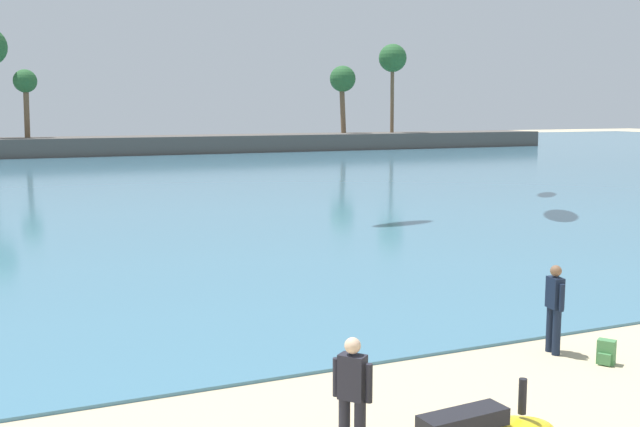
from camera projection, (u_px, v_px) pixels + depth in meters
sea at (82, 165)px, 61.23m from camera, size 220.00×104.65×0.06m
palm_headland at (30, 130)px, 70.90m from camera, size 108.26×6.35×12.73m
person_rigging_by_gear at (352, 396)px, 9.58m from camera, size 0.37×0.45×1.67m
person_at_waterline at (554, 306)px, 13.95m from camera, size 0.26×0.54×1.67m
backpack_near_kite at (606, 353)px, 13.44m from camera, size 0.37×0.37×0.44m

